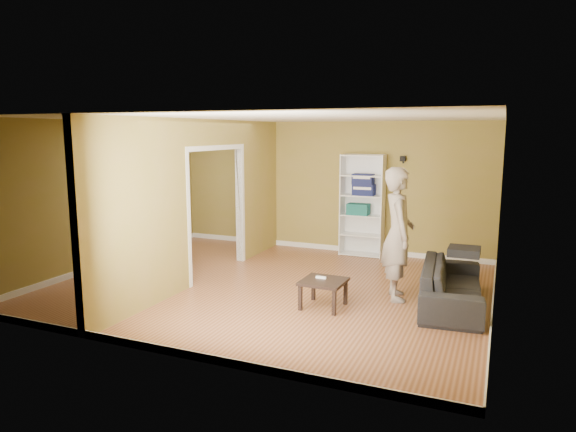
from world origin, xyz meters
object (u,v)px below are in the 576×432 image
object	(u,v)px
person	(398,222)
chair_left	(123,236)
dining_table	(153,231)
chair_far	(177,231)
coffee_table	(323,284)
sofa	(452,278)
chair_near	(134,246)
bookshelf	(363,205)

from	to	relation	value
person	chair_left	xyz separation A→B (m)	(-5.22, 0.29, -0.67)
dining_table	chair_far	distance (m)	0.60
person	coffee_table	bearing A→B (deg)	112.72
sofa	chair_left	xyz separation A→B (m)	(-5.99, 0.29, 0.07)
person	dining_table	world-z (taller)	person
chair_near	chair_far	bearing A→B (deg)	66.88
person	coffee_table	world-z (taller)	person
chair_far	coffee_table	bearing A→B (deg)	177.29
chair_left	chair_near	size ratio (longest dim) A/B	0.96
dining_table	chair_far	xyz separation A→B (m)	(0.12, 0.58, -0.08)
chair_left	dining_table	bearing A→B (deg)	96.31
sofa	coffee_table	size ratio (longest dim) A/B	3.51
chair_near	person	bearing A→B (deg)	-16.19
sofa	chair_near	bearing A→B (deg)	89.35
chair_left	coffee_table	bearing A→B (deg)	85.60
sofa	chair_near	world-z (taller)	chair_near
sofa	chair_left	bearing A→B (deg)	82.39
sofa	bookshelf	world-z (taller)	bookshelf
sofa	chair_left	distance (m)	6.00
bookshelf	chair_left	xyz separation A→B (m)	(-4.07, -2.16, -0.53)
coffee_table	person	bearing A→B (deg)	42.61
dining_table	coffee_table	bearing A→B (deg)	-15.82
chair_far	person	bearing A→B (deg)	-168.84
coffee_table	chair_far	distance (m)	3.88
person	bookshelf	distance (m)	2.71
person	chair_far	bearing A→B (deg)	59.40
coffee_table	chair_left	bearing A→B (deg)	166.21
person	dining_table	bearing A→B (deg)	66.94
bookshelf	chair_near	distance (m)	4.35
dining_table	sofa	bearing A→B (deg)	-2.77
sofa	chair_far	xyz separation A→B (m)	(-5.14, 0.83, 0.14)
sofa	dining_table	distance (m)	5.28
chair_far	dining_table	bearing A→B (deg)	99.68
bookshelf	chair_left	distance (m)	4.63
sofa	person	size ratio (longest dim) A/B	0.91
bookshelf	chair_far	world-z (taller)	bookshelf
person	chair_left	size ratio (longest dim) A/B	2.46
person	chair_far	xyz separation A→B (m)	(-4.37, 0.83, -0.60)
sofa	chair_near	size ratio (longest dim) A/B	2.15
person	chair_left	distance (m)	5.27
sofa	dining_table	bearing A→B (deg)	82.42
coffee_table	chair_far	size ratio (longest dim) A/B	0.55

